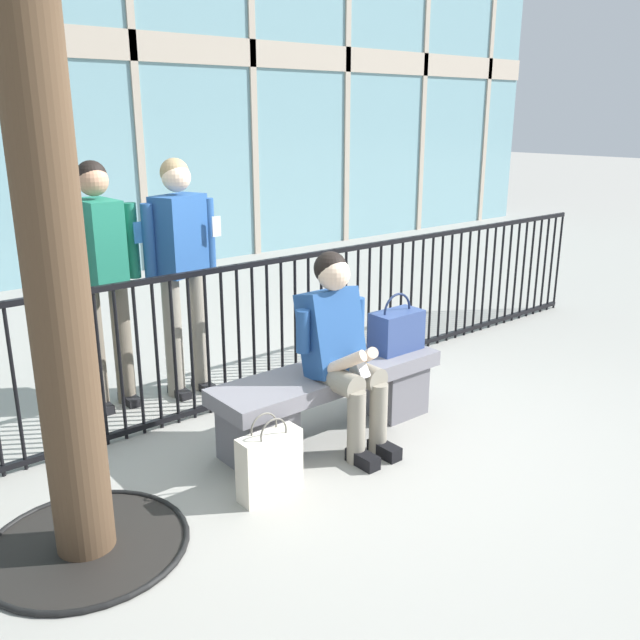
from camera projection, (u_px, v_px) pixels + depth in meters
The scene contains 8 objects.
ground_plane at pixel (330, 433), 4.40m from camera, with size 60.00×60.00×0.00m, color #9E9B93.
stone_bench at pixel (330, 395), 4.33m from camera, with size 1.60×0.44×0.45m.
seated_person_with_phone at pixel (341, 345), 4.10m from camera, with size 0.52×0.66×1.21m.
handbag_on_bench at pixel (397, 330), 4.57m from camera, with size 0.36×0.20×0.40m.
shopping_bag at pixel (270, 464), 3.64m from camera, with size 0.36×0.13×0.47m.
bystander_at_railing at pixel (181, 260), 4.79m from camera, with size 0.55×0.35×1.71m.
bystander_further_back at pixel (101, 268), 4.55m from camera, with size 0.55×0.39×1.71m.
plaza_railing at pixel (261, 330), 4.82m from camera, with size 7.60×0.04×1.02m.
Camera 1 is at (-2.58, -3.06, 1.99)m, focal length 37.95 mm.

